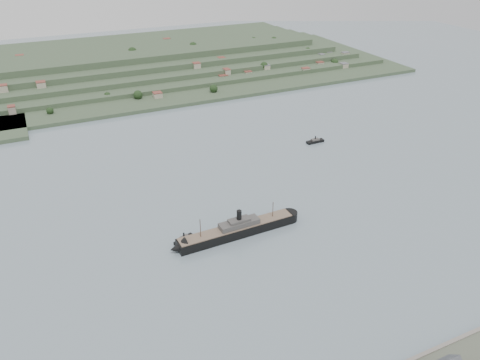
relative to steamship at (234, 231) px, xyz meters
name	(u,v)px	position (x,y,z in m)	size (l,w,h in m)	color
ground	(237,216)	(11.68, 20.63, -4.12)	(1400.00, 1400.00, 0.00)	slate
far_peninsula	(137,64)	(39.58, 413.73, 7.76)	(760.00, 309.00, 30.00)	#374F35
steamship	(234,231)	(0.00, 0.00, 0.00)	(92.93, 13.44, 22.29)	black
tugboat	(184,239)	(-31.81, 8.11, -2.49)	(15.13, 9.43, 6.65)	black
ferry_east	(315,141)	(131.88, 105.41, -2.54)	(17.53, 4.96, 6.56)	black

